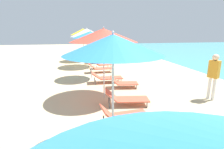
# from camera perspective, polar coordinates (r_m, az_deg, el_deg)

# --- Properties ---
(umbrella_third) EXTENTS (1.97, 1.97, 2.59)m
(umbrella_third) POSITION_cam_1_polar(r_m,az_deg,el_deg) (3.47, 0.30, 9.57)
(umbrella_third) COLOR silver
(umbrella_third) RESTS_ON ground
(lounger_third_shoreside) EXTENTS (1.45, 0.83, 0.56)m
(lounger_third_shoreside) POSITION_cam_1_polar(r_m,az_deg,el_deg) (5.15, 4.07, -13.12)
(lounger_third_shoreside) COLOR #D8593F
(lounger_third_shoreside) RESTS_ON ground
(umbrella_fourth) EXTENTS (2.54, 2.54, 2.75)m
(umbrella_fourth) POSITION_cam_1_polar(r_m,az_deg,el_deg) (6.70, -2.76, 12.53)
(umbrella_fourth) COLOR silver
(umbrella_fourth) RESTS_ON ground
(lounger_fourth_shoreside) EXTENTS (1.36, 0.76, 0.54)m
(lounger_fourth_shoreside) POSITION_cam_1_polar(r_m,az_deg,el_deg) (8.29, 3.66, -2.55)
(lounger_fourth_shoreside) COLOR #D8593F
(lounger_fourth_shoreside) RESTS_ON ground
(lounger_fourth_inland) EXTENTS (1.61, 0.80, 0.58)m
(lounger_fourth_inland) POSITION_cam_1_polar(r_m,az_deg,el_deg) (6.37, 4.53, -7.58)
(lounger_fourth_inland) COLOR #D8593F
(lounger_fourth_inland) RESTS_ON ground
(umbrella_fifth) EXTENTS (1.92, 1.92, 2.65)m
(umbrella_fifth) POSITION_cam_1_polar(r_m,az_deg,el_deg) (9.77, -7.03, 12.65)
(umbrella_fifth) COLOR silver
(umbrella_fifth) RESTS_ON ground
(lounger_fifth_shoreside) EXTENTS (1.57, 0.65, 0.63)m
(lounger_fifth_shoreside) POSITION_cam_1_polar(r_m,az_deg,el_deg) (11.34, -3.86, 2.20)
(lounger_fifth_shoreside) COLOR #D8593F
(lounger_fifth_shoreside) RESTS_ON ground
(lounger_fifth_inland) EXTENTS (1.59, 0.66, 0.56)m
(lounger_fifth_inland) POSITION_cam_1_polar(r_m,az_deg,el_deg) (9.09, -1.79, -0.85)
(lounger_fifth_inland) COLOR #D8593F
(lounger_fifth_inland) RESTS_ON ground
(umbrella_sixth) EXTENTS (2.38, 2.38, 2.83)m
(umbrella_sixth) POSITION_cam_1_polar(r_m,az_deg,el_deg) (13.23, -8.06, 13.20)
(umbrella_sixth) COLOR silver
(umbrella_sixth) RESTS_ON ground
(lounger_sixth_shoreside) EXTENTS (1.51, 0.71, 0.65)m
(lounger_sixth_shoreside) POSITION_cam_1_polar(r_m,az_deg,el_deg) (14.65, -5.08, 4.75)
(lounger_sixth_shoreside) COLOR #D8593F
(lounger_sixth_shoreside) RESTS_ON ground
(lounger_sixth_inland) EXTENTS (1.42, 0.90, 0.59)m
(lounger_sixth_inland) POSITION_cam_1_polar(r_m,az_deg,el_deg) (12.60, -3.30, 3.34)
(lounger_sixth_inland) COLOR #D8593F
(lounger_sixth_inland) RESTS_ON ground
(umbrella_farthest) EXTENTS (2.22, 2.22, 2.86)m
(umbrella_farthest) POSITION_cam_1_polar(r_m,az_deg,el_deg) (15.94, -9.31, 13.42)
(umbrella_farthest) COLOR silver
(umbrella_farthest) RESTS_ON ground
(lounger_farthest_shoreside) EXTENTS (1.42, 0.61, 0.59)m
(lounger_farthest_shoreside) POSITION_cam_1_polar(r_m,az_deg,el_deg) (17.21, -6.72, 6.14)
(lounger_farthest_shoreside) COLOR #D8593F
(lounger_farthest_shoreside) RESTS_ON ground
(lounger_farthest_inland) EXTENTS (1.35, 0.66, 0.53)m
(lounger_farthest_inland) POSITION_cam_1_polar(r_m,az_deg,el_deg) (14.97, -5.55, 4.81)
(lounger_farthest_inland) COLOR white
(lounger_farthest_inland) RESTS_ON ground
(person_walking_near) EXTENTS (0.36, 0.42, 1.77)m
(person_walking_near) POSITION_cam_1_polar(r_m,az_deg,el_deg) (7.65, 29.95, 0.63)
(person_walking_near) COLOR silver
(person_walking_near) RESTS_ON ground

